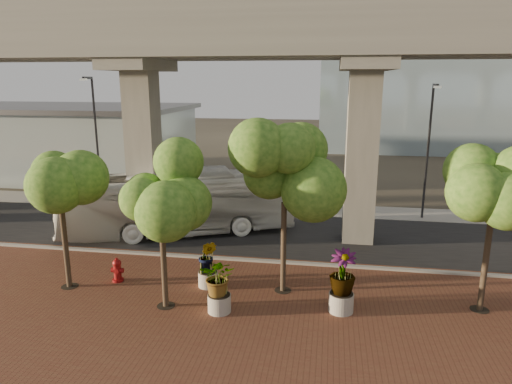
# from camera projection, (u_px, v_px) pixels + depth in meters

# --- Properties ---
(ground) EXTENTS (160.00, 160.00, 0.00)m
(ground) POSITION_uv_depth(u_px,v_px,m) (242.00, 247.00, 23.97)
(ground) COLOR #332D25
(ground) RESTS_ON ground
(brick_plaza) EXTENTS (70.00, 13.00, 0.06)m
(brick_plaza) POSITION_uv_depth(u_px,v_px,m) (200.00, 324.00, 16.30)
(brick_plaza) COLOR brown
(brick_plaza) RESTS_ON ground
(asphalt_road) EXTENTS (90.00, 8.00, 0.04)m
(asphalt_road) POSITION_uv_depth(u_px,v_px,m) (249.00, 234.00, 25.88)
(asphalt_road) COLOR black
(asphalt_road) RESTS_ON ground
(curb_strip) EXTENTS (70.00, 0.25, 0.16)m
(curb_strip) POSITION_uv_depth(u_px,v_px,m) (234.00, 260.00, 22.03)
(curb_strip) COLOR #99968F
(curb_strip) RESTS_ON ground
(far_sidewalk) EXTENTS (90.00, 3.00, 0.06)m
(far_sidewalk) POSITION_uv_depth(u_px,v_px,m) (263.00, 208.00, 31.15)
(far_sidewalk) COLOR #99968F
(far_sidewalk) RESTS_ON ground
(transit_viaduct) EXTENTS (72.00, 5.60, 12.40)m
(transit_viaduct) POSITION_uv_depth(u_px,v_px,m) (248.00, 104.00, 24.14)
(transit_viaduct) COLOR gray
(transit_viaduct) RESTS_ON ground
(station_pavilion) EXTENTS (23.00, 13.00, 6.30)m
(station_pavilion) POSITION_uv_depth(u_px,v_px,m) (61.00, 140.00, 41.67)
(station_pavilion) COLOR #ABBDC3
(station_pavilion) RESTS_ON ground
(transit_bus) EXTENTS (13.03, 7.49, 3.57)m
(transit_bus) POSITION_uv_depth(u_px,v_px,m) (178.00, 203.00, 25.64)
(transit_bus) COLOR silver
(transit_bus) RESTS_ON ground
(fire_hydrant) EXTENTS (0.53, 0.48, 1.06)m
(fire_hydrant) POSITION_uv_depth(u_px,v_px,m) (117.00, 270.00, 19.62)
(fire_hydrant) COLOR maroon
(fire_hydrant) RESTS_ON ground
(planter_front) EXTENTS (1.94, 1.94, 2.14)m
(planter_front) POSITION_uv_depth(u_px,v_px,m) (219.00, 280.00, 16.83)
(planter_front) COLOR #A19991
(planter_front) RESTS_ON ground
(planter_right) EXTENTS (2.28, 2.28, 2.44)m
(planter_right) POSITION_uv_depth(u_px,v_px,m) (342.00, 275.00, 16.82)
(planter_right) COLOR #ACA99B
(planter_right) RESTS_ON ground
(planter_left) EXTENTS (1.84, 1.84, 2.03)m
(planter_left) POSITION_uv_depth(u_px,v_px,m) (208.00, 259.00, 18.97)
(planter_left) COLOR gray
(planter_left) RESTS_ON ground
(street_tree_far_west) EXTENTS (3.38, 3.38, 5.79)m
(street_tree_far_west) POSITION_uv_depth(u_px,v_px,m) (59.00, 189.00, 18.21)
(street_tree_far_west) COLOR #493A2A
(street_tree_far_west) RESTS_ON ground
(street_tree_near_west) EXTENTS (3.63, 3.63, 6.26)m
(street_tree_near_west) POSITION_uv_depth(u_px,v_px,m) (160.00, 190.00, 16.47)
(street_tree_near_west) COLOR #493A2A
(street_tree_near_west) RESTS_ON ground
(street_tree_near_east) EXTENTS (4.28, 4.28, 6.98)m
(street_tree_near_east) POSITION_uv_depth(u_px,v_px,m) (285.00, 172.00, 17.65)
(street_tree_near_east) COLOR #493A2A
(street_tree_near_east) RESTS_ON ground
(street_tree_far_east) EXTENTS (3.71, 3.71, 6.31)m
(street_tree_far_east) POSITION_uv_depth(u_px,v_px,m) (495.00, 192.00, 16.18)
(street_tree_far_east) COLOR #493A2A
(street_tree_far_east) RESTS_ON ground
(streetlamp_west) EXTENTS (0.43, 1.26, 8.70)m
(streetlamp_west) POSITION_uv_depth(u_px,v_px,m) (95.00, 132.00, 31.24)
(streetlamp_west) COLOR #313035
(streetlamp_west) RESTS_ON ground
(streetlamp_east) EXTENTS (0.41, 1.20, 8.27)m
(streetlamp_east) POSITION_uv_depth(u_px,v_px,m) (429.00, 143.00, 27.62)
(streetlamp_east) COLOR #2B2C30
(streetlamp_east) RESTS_ON ground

